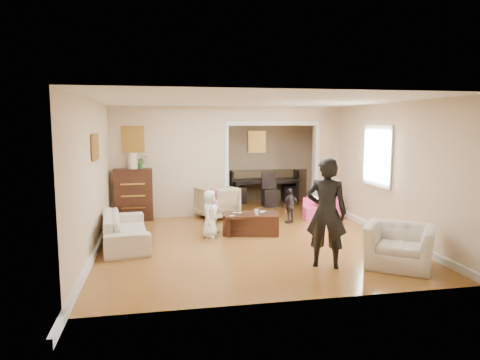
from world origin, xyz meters
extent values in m
plane|color=#AD6B2C|center=(0.00, 0.00, 0.00)|extent=(7.00, 7.00, 0.00)
cube|color=#C3AB8F|center=(-1.38, 1.80, 1.30)|extent=(2.75, 0.18, 2.60)
cube|color=#C3AB8F|center=(2.48, 1.80, 1.30)|extent=(0.55, 0.18, 2.60)
cube|color=#C3AB8F|center=(1.10, 1.80, 2.42)|extent=(2.22, 0.18, 0.35)
cube|color=white|center=(2.73, -0.40, 1.55)|extent=(0.03, 0.95, 1.10)
cube|color=brown|center=(-2.20, 1.70, 1.85)|extent=(0.45, 0.03, 0.55)
cube|color=brown|center=(-2.71, -0.60, 1.80)|extent=(0.03, 0.55, 0.40)
cube|color=brown|center=(1.10, 3.44, 1.70)|extent=(0.45, 0.03, 0.55)
imported|color=beige|center=(-2.26, -0.45, 0.28)|extent=(0.96, 2.02, 0.57)
imported|color=tan|center=(-0.31, 1.44, 0.37)|extent=(1.07, 1.08, 0.74)
imported|color=beige|center=(1.98, -2.54, 0.32)|extent=(1.30, 1.28, 0.64)
cube|color=black|center=(-2.22, 1.62, 0.59)|extent=(0.86, 0.48, 1.19)
cylinder|color=beige|center=(-2.22, 1.62, 1.37)|extent=(0.22, 0.22, 0.36)
imported|color=#3F7D37|center=(-2.02, 1.62, 1.34)|extent=(0.27, 0.24, 0.30)
cube|color=#3A1B12|center=(0.16, -0.14, 0.21)|extent=(1.20, 0.80, 0.41)
imported|color=silver|center=(0.26, -0.19, 0.46)|extent=(0.12, 0.12, 0.09)
cube|color=#DA3980|center=(2.24, 0.98, 0.23)|extent=(0.54, 0.54, 0.46)
cube|color=yellow|center=(2.36, 1.08, 0.61)|extent=(0.21, 0.09, 0.30)
cylinder|color=teal|center=(2.14, 0.93, 0.50)|extent=(0.08, 0.08, 0.08)
cube|color=red|center=(2.12, 1.10, 0.49)|extent=(0.09, 0.08, 0.05)
imported|color=white|center=(2.29, 0.86, 0.49)|extent=(0.26, 0.26, 0.06)
imported|color=black|center=(1.28, 3.26, 0.33)|extent=(1.89, 1.06, 0.66)
imported|color=black|center=(0.86, -2.33, 0.85)|extent=(0.73, 0.63, 1.70)
imported|color=white|center=(-0.69, -0.29, 0.46)|extent=(0.46, 0.53, 0.93)
imported|color=pink|center=(-0.54, 0.16, 0.46)|extent=(0.39, 0.48, 0.91)
imported|color=black|center=(1.21, 0.61, 0.39)|extent=(0.50, 0.37, 0.78)
cube|color=white|center=(-0.25, -0.28, 0.41)|extent=(0.12, 0.11, 0.00)
cube|color=white|center=(0.41, -0.05, 0.41)|extent=(0.08, 0.09, 0.00)
cube|color=white|center=(0.46, 0.04, 0.41)|extent=(0.12, 0.10, 0.00)
cube|color=white|center=(0.26, -0.28, 0.41)|extent=(0.07, 0.09, 0.00)
cube|color=white|center=(-0.14, 0.01, 0.41)|extent=(0.10, 0.11, 0.00)
cube|color=white|center=(-0.04, -0.02, 0.41)|extent=(0.08, 0.10, 0.00)
camera|label=1|loc=(-1.64, -8.40, 2.18)|focal=32.17mm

